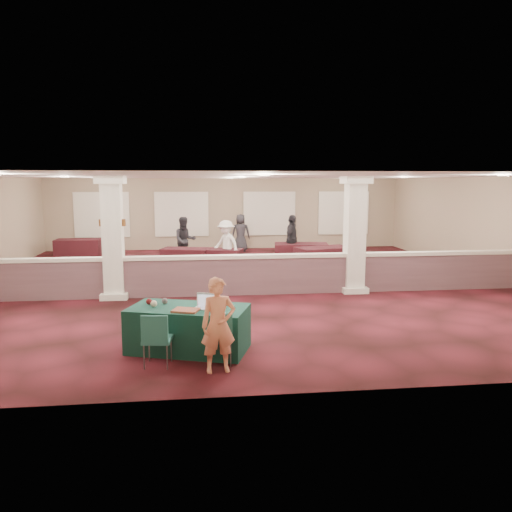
{
  "coord_description": "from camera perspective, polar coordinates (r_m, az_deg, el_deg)",
  "views": [
    {
      "loc": [
        -1.31,
        -14.77,
        3.06
      ],
      "look_at": [
        0.2,
        -2.0,
        1.13
      ],
      "focal_mm": 35.0,
      "sensor_mm": 36.0,
      "label": 1
    }
  ],
  "objects": [
    {
      "name": "knitting",
      "position": [
        8.87,
        -8.03,
        -6.16
      ],
      "size": [
        0.52,
        0.45,
        0.03
      ],
      "primitive_type": "cube",
      "rotation": [
        0.0,
        0.0,
        -0.32
      ],
      "color": "#C6481F",
      "rests_on": "near_table"
    },
    {
      "name": "woman",
      "position": [
        8.1,
        -4.33,
        -7.88
      ],
      "size": [
        0.6,
        0.44,
        1.55
      ],
      "primitive_type": "imported",
      "rotation": [
        0.0,
        0.0,
        0.14
      ],
      "color": "#EE8067",
      "rests_on": "ground"
    },
    {
      "name": "near_table",
      "position": [
        9.25,
        -7.72,
        -8.24
      ],
      "size": [
        2.33,
        1.66,
        0.81
      ],
      "primitive_type": "cube",
      "rotation": [
        0.0,
        0.0,
        -0.32
      ],
      "color": "#0F3930",
      "rests_on": "ground"
    },
    {
      "name": "ceiling",
      "position": [
        14.83,
        -1.7,
        9.05
      ],
      "size": [
        16.0,
        16.0,
        0.02
      ],
      "primitive_type": "cube",
      "color": "white",
      "rests_on": "wall_back"
    },
    {
      "name": "far_table_back_center",
      "position": [
        18.18,
        -8.07,
        -0.18
      ],
      "size": [
        1.84,
        1.29,
        0.68
      ],
      "primitive_type": "cube",
      "rotation": [
        0.0,
        0.0,
        -0.3
      ],
      "color": "black",
      "rests_on": "ground"
    },
    {
      "name": "sconce_right",
      "position": [
        13.45,
        -14.92,
        3.71
      ],
      "size": [
        0.12,
        0.12,
        0.18
      ],
      "color": "brown",
      "rests_on": "column_left"
    },
    {
      "name": "sconce_left",
      "position": [
        13.54,
        -17.27,
        3.64
      ],
      "size": [
        0.12,
        0.12,
        0.18
      ],
      "color": "brown",
      "rests_on": "column_left"
    },
    {
      "name": "wall_front",
      "position": [
        7.05,
        4.11,
        -3.46
      ],
      "size": [
        16.0,
        0.04,
        3.2
      ],
      "primitive_type": "cube",
      "color": "gray",
      "rests_on": "ground"
    },
    {
      "name": "far_table_front_right",
      "position": [
        17.71,
        7.71,
        -0.23
      ],
      "size": [
        2.12,
        1.49,
        0.78
      ],
      "primitive_type": "cube",
      "rotation": [
        0.0,
        0.0,
        0.3
      ],
      "color": "black",
      "rests_on": "ground"
    },
    {
      "name": "yarn_red",
      "position": [
        9.46,
        -12.13,
        -5.1
      ],
      "size": [
        0.11,
        0.11,
        0.11
      ],
      "primitive_type": "sphere",
      "color": "maroon",
      "rests_on": "near_table"
    },
    {
      "name": "attendee_d",
      "position": [
        21.96,
        -1.76,
        2.67
      ],
      "size": [
        0.86,
        0.53,
        1.65
      ],
      "primitive_type": "imported",
      "rotation": [
        0.0,
        0.0,
        3.02
      ],
      "color": "black",
      "rests_on": "ground"
    },
    {
      "name": "laptop_base",
      "position": [
        8.99,
        -5.88,
        -5.96
      ],
      "size": [
        0.43,
        0.36,
        0.02
      ],
      "primitive_type": "cube",
      "rotation": [
        0.0,
        0.0,
        -0.32
      ],
      "color": "silver",
      "rests_on": "near_table"
    },
    {
      "name": "wall_right",
      "position": [
        17.52,
        25.43,
        2.91
      ],
      "size": [
        0.04,
        16.0,
        3.2
      ],
      "primitive_type": "cube",
      "color": "gray",
      "rests_on": "ground"
    },
    {
      "name": "laptop_screen",
      "position": [
        9.07,
        -5.65,
        -4.96
      ],
      "size": [
        0.35,
        0.13,
        0.24
      ],
      "primitive_type": "cube",
      "rotation": [
        0.0,
        0.0,
        -0.32
      ],
      "color": "silver",
      "rests_on": "near_table"
    },
    {
      "name": "far_table_front_center",
      "position": [
        17.99,
        -4.26,
        -0.23
      ],
      "size": [
        1.8,
        1.29,
        0.66
      ],
      "primitive_type": "cube",
      "rotation": [
        0.0,
        0.0,
        -0.32
      ],
      "color": "black",
      "rests_on": "ground"
    },
    {
      "name": "column_right",
      "position": [
        14.02,
        11.2,
        2.53
      ],
      "size": [
        0.72,
        0.72,
        3.2
      ],
      "color": "silver",
      "rests_on": "ground"
    },
    {
      "name": "yarn_cream",
      "position": [
        9.24,
        -11.6,
        -5.36
      ],
      "size": [
        0.12,
        0.12,
        0.12
      ],
      "primitive_type": "sphere",
      "color": "beige",
      "rests_on": "near_table"
    },
    {
      "name": "far_table_back_left",
      "position": [
        21.72,
        -19.64,
        0.88
      ],
      "size": [
        1.78,
        0.9,
        0.72
      ],
      "primitive_type": "cube",
      "rotation": [
        0.0,
        0.0,
        -0.01
      ],
      "color": "black",
      "rests_on": "ground"
    },
    {
      "name": "far_table_back_right",
      "position": [
        18.56,
        5.18,
        0.23
      ],
      "size": [
        2.07,
        1.25,
        0.79
      ],
      "primitive_type": "cube",
      "rotation": [
        0.0,
        0.0,
        -0.15
      ],
      "color": "black",
      "rests_on": "ground"
    },
    {
      "name": "scissors",
      "position": [
        8.65,
        -3.91,
        -6.54
      ],
      "size": [
        0.14,
        0.07,
        0.01
      ],
      "primitive_type": "cube",
      "rotation": [
        0.0,
        0.0,
        -0.32
      ],
      "color": "#B71413",
      "rests_on": "near_table"
    },
    {
      "name": "partition_wall",
      "position": [
        13.56,
        -1.09,
        -2.07
      ],
      "size": [
        15.6,
        0.28,
        1.1
      ],
      "color": "brown",
      "rests_on": "ground"
    },
    {
      "name": "conf_chair_side",
      "position": [
        8.48,
        -11.33,
        -8.93
      ],
      "size": [
        0.51,
        0.52,
        0.92
      ],
      "rotation": [
        0.0,
        0.0,
        -0.13
      ],
      "color": "#1D5156",
      "rests_on": "ground"
    },
    {
      "name": "column_left",
      "position": [
        13.52,
        -16.04,
        2.15
      ],
      "size": [
        0.72,
        0.72,
        3.2
      ],
      "color": "silver",
      "rests_on": "ground"
    },
    {
      "name": "attendee_b",
      "position": [
        17.9,
        -3.44,
        1.39
      ],
      "size": [
        1.11,
        1.12,
        1.69
      ],
      "primitive_type": "imported",
      "rotation": [
        0.0,
        0.0,
        -0.79
      ],
      "color": "silver",
      "rests_on": "ground"
    },
    {
      "name": "attendee_c",
      "position": [
        18.56,
        4.12,
        1.87
      ],
      "size": [
        0.95,
        1.19,
        1.84
      ],
      "primitive_type": "imported",
      "rotation": [
        0.0,
        0.0,
        1.1
      ],
      "color": "black",
      "rests_on": "ground"
    },
    {
      "name": "yarn_grey",
      "position": [
        9.42,
        -10.39,
        -5.08
      ],
      "size": [
        0.12,
        0.12,
        0.12
      ],
      "primitive_type": "sphere",
      "color": "#515156",
      "rests_on": "near_table"
    },
    {
      "name": "far_table_front_left",
      "position": [
        15.7,
        -19.35,
        -1.96
      ],
      "size": [
        1.79,
        1.14,
        0.68
      ],
      "primitive_type": "cube",
      "rotation": [
        0.0,
        0.0,
        -0.19
      ],
      "color": "black",
      "rests_on": "ground"
    },
    {
      "name": "wall_back",
      "position": [
        22.85,
        -3.45,
        4.84
      ],
      "size": [
        16.0,
        0.04,
        3.2
      ],
      "primitive_type": "cube",
      "color": "gray",
      "rests_on": "ground"
    },
    {
      "name": "ground",
      "position": [
        15.14,
        -1.64,
        -3.15
      ],
      "size": [
        16.0,
        16.0,
        0.0
      ],
      "primitive_type": "plane",
      "color": "#4E131D",
      "rests_on": "ground"
    },
    {
      "name": "screen_glow",
      "position": [
        9.07,
        -5.66,
        -5.08
      ],
      "size": [
        0.32,
        0.11,
        0.21
      ],
      "primitive_type": "cube",
      "rotation": [
        0.0,
        0.0,
        -0.32
      ],
      "color": "silver",
      "rests_on": "near_table"
    },
    {
      "name": "attendee_a",
      "position": [
        18.9,
        -8.14,
        1.79
      ],
      "size": [
        0.92,
        0.64,
        1.75
      ],
      "primitive_type": "imported",
      "rotation": [
        0.0,
        0.0,
        0.22
      ],
      "color": "black",
      "rests_on": "ground"
    },
    {
      "name": "conf_chair_main",
      "position": [
        8.44,
        -4.34,
        -8.9
      ],
      "size": [
        0.5,
        0.5,
        0.91
      ],
      "rotation": [
        0.0,
        0.0,
        0.09
      ],
      "color": "#1D5156",
      "rests_on": "ground"
    }
  ]
}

